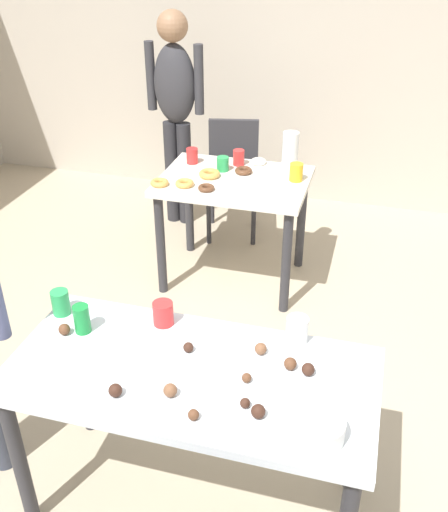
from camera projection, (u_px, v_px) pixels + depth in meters
name	position (u px, v px, depth m)	size (l,w,h in m)	color
ground_plane	(212.00, 484.00, 2.67)	(6.40, 6.40, 0.00)	tan
wall_back	(326.00, 46.00, 4.66)	(6.40, 0.10, 2.60)	#BCB2A3
dining_table_near	(191.00, 390.00, 2.27)	(1.39, 0.66, 0.75)	silver
dining_table_far	(234.00, 196.00, 3.84)	(0.95, 0.70, 0.75)	silver
chair_far_table	(233.00, 171.00, 4.54)	(0.48, 0.48, 0.87)	#2D2D33
person_adult_far	(175.00, 101.00, 4.42)	(0.45, 0.22, 1.64)	#28282D
mixing_bowl	(318.00, 429.00, 1.91)	(0.17, 0.17, 0.08)	white
soda_can	(82.00, 319.00, 2.39)	(0.07, 0.07, 0.12)	#198438
fork_near	(211.00, 388.00, 2.13)	(0.17, 0.02, 0.01)	silver
cup_near_0	(61.00, 302.00, 2.50)	(0.08, 0.08, 0.11)	green
cup_near_1	(297.00, 330.00, 2.33)	(0.09, 0.09, 0.11)	white
cup_near_2	(163.00, 313.00, 2.44)	(0.09, 0.09, 0.10)	red
cake_ball_0	(290.00, 364.00, 2.21)	(0.05, 0.05, 0.05)	brown
cake_ball_1	(245.00, 403.00, 2.04)	(0.04, 0.04, 0.04)	#3D2319
cake_ball_2	(258.00, 411.00, 2.00)	(0.05, 0.05, 0.05)	#3D2319
cake_ball_3	(188.00, 347.00, 2.30)	(0.04, 0.04, 0.04)	#3D2319
cake_ball_4	(308.00, 369.00, 2.18)	(0.05, 0.05, 0.05)	#3D2319
cake_ball_5	(193.00, 415.00, 1.99)	(0.04, 0.04, 0.04)	brown
cake_ball_6	(170.00, 390.00, 2.09)	(0.05, 0.05, 0.05)	brown
cake_ball_7	(261.00, 349.00, 2.29)	(0.05, 0.05, 0.05)	brown
cake_ball_8	(64.00, 329.00, 2.39)	(0.05, 0.05, 0.05)	brown
cake_ball_9	(247.00, 378.00, 2.15)	(0.04, 0.04, 0.04)	brown
cake_ball_10	(115.00, 390.00, 2.09)	(0.05, 0.05, 0.05)	#3D2319
pitcher_far	(290.00, 150.00, 3.87)	(0.11, 0.11, 0.24)	white
cup_far_0	(296.00, 172.00, 3.72)	(0.09, 0.09, 0.11)	yellow
cup_far_1	(223.00, 164.00, 3.87)	(0.08, 0.08, 0.09)	green
cup_far_2	(239.00, 158.00, 3.95)	(0.08, 0.08, 0.10)	red
cup_far_3	(192.00, 156.00, 3.98)	(0.08, 0.08, 0.10)	red
donut_far_0	(206.00, 188.00, 3.61)	(0.10, 0.10, 0.03)	brown
donut_far_1	(209.00, 174.00, 3.79)	(0.14, 0.14, 0.04)	gold
donut_far_2	(185.00, 183.00, 3.67)	(0.12, 0.12, 0.03)	gold
donut_far_3	(160.00, 183.00, 3.68)	(0.11, 0.11, 0.03)	gold
donut_far_4	(258.00, 162.00, 3.99)	(0.11, 0.11, 0.03)	white
donut_far_5	(244.00, 171.00, 3.85)	(0.11, 0.11, 0.03)	brown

